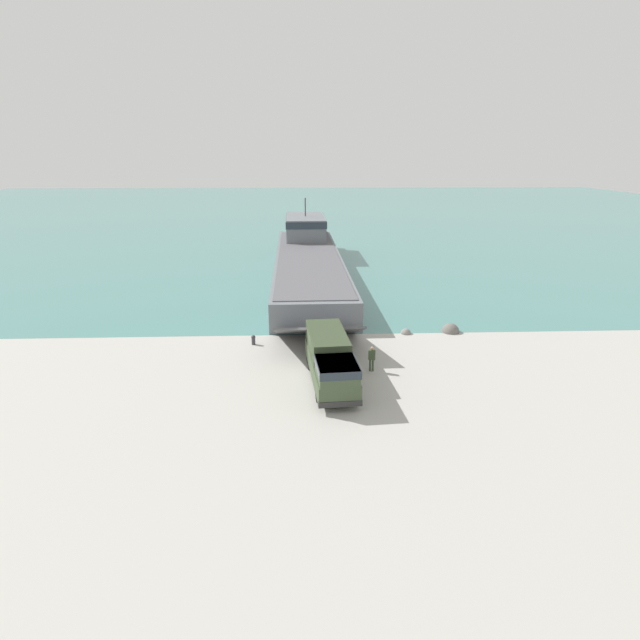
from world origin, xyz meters
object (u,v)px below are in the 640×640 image
landing_craft (308,256)px  soldier_on_ramp (372,357)px  moored_boat_a (300,221)px  mooring_bollard (253,339)px  military_truck (330,359)px

landing_craft → soldier_on_ramp: size_ratio=26.24×
soldier_on_ramp → landing_craft: bearing=18.4°
soldier_on_ramp → moored_boat_a: size_ratio=0.24×
soldier_on_ramp → moored_boat_a: (-4.30, 71.14, -0.30)m
landing_craft → soldier_on_ramp: (3.54, -28.73, -0.92)m
mooring_bollard → moored_boat_a: bearing=86.9°
landing_craft → moored_boat_a: landing_craft is taller
mooring_bollard → landing_craft: bearing=79.6°
landing_craft → military_truck: size_ratio=5.30×
landing_craft → moored_boat_a: size_ratio=6.42×
landing_craft → military_truck: (0.82, -30.20, -0.40)m
moored_boat_a → military_truck: bearing=-56.4°
military_truck → soldier_on_ramp: 3.13m
mooring_bollard → military_truck: bearing=-51.3°
soldier_on_ramp → moored_boat_a: moored_boat_a is taller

